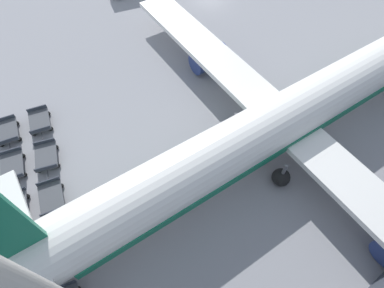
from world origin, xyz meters
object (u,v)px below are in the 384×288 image
baggage_dolly_row_mid_a_col_a (8,132)px  baggage_dolly_row_mid_a_col_b (12,166)px  airplane (298,111)px  baggage_dolly_row_mid_a_col_c (15,209)px  baggage_dolly_row_mid_b_col_a (40,121)px  baggage_dolly_row_mid_a_col_d (16,261)px  baggage_dolly_row_mid_b_col_c (52,198)px  baggage_dolly_row_mid_b_col_b (46,157)px  baggage_dolly_row_mid_b_col_d (59,245)px

baggage_dolly_row_mid_a_col_a → baggage_dolly_row_mid_a_col_b: size_ratio=1.00×
airplane → baggage_dolly_row_mid_a_col_c: airplane is taller
baggage_dolly_row_mid_a_col_a → baggage_dolly_row_mid_b_col_a: size_ratio=1.00×
baggage_dolly_row_mid_a_col_d → baggage_dolly_row_mid_a_col_b: bearing=165.2°
baggage_dolly_row_mid_a_col_a → baggage_dolly_row_mid_b_col_c: bearing=6.0°
baggage_dolly_row_mid_a_col_c → baggage_dolly_row_mid_b_col_a: 7.53m
baggage_dolly_row_mid_a_col_c → baggage_dolly_row_mid_b_col_b: size_ratio=1.00×
baggage_dolly_row_mid_b_col_a → baggage_dolly_row_mid_b_col_d: same height
baggage_dolly_row_mid_a_col_b → baggage_dolly_row_mid_a_col_c: same height
baggage_dolly_row_mid_a_col_a → baggage_dolly_row_mid_b_col_d: size_ratio=1.00×
baggage_dolly_row_mid_b_col_a → baggage_dolly_row_mid_b_col_b: bearing=-11.7°
baggage_dolly_row_mid_b_col_c → airplane: bearing=72.8°
airplane → baggage_dolly_row_mid_a_col_c: size_ratio=13.35×
baggage_dolly_row_mid_b_col_c → baggage_dolly_row_mid_b_col_b: bearing=165.8°
airplane → baggage_dolly_row_mid_a_col_a: (-12.80, -17.90, -2.48)m
airplane → baggage_dolly_row_mid_a_col_d: bearing=-97.3°
baggage_dolly_row_mid_a_col_b → baggage_dolly_row_mid_a_col_c: 3.56m
airplane → baggage_dolly_row_mid_b_col_b: (-8.76, -16.23, -2.48)m
baggage_dolly_row_mid_a_col_a → baggage_dolly_row_mid_b_col_a: bearing=80.3°
baggage_dolly_row_mid_a_col_a → baggage_dolly_row_mid_a_col_b: (3.41, -0.63, 0.00)m
baggage_dolly_row_mid_a_col_d → baggage_dolly_row_mid_b_col_b: size_ratio=1.00×
baggage_dolly_row_mid_a_col_d → baggage_dolly_row_mid_b_col_b: bearing=146.4°
baggage_dolly_row_mid_b_col_b → baggage_dolly_row_mid_b_col_d: bearing=-13.5°
airplane → baggage_dolly_row_mid_a_col_a: size_ratio=13.38×
baggage_dolly_row_mid_a_col_a → baggage_dolly_row_mid_a_col_d: 10.48m
baggage_dolly_row_mid_b_col_a → baggage_dolly_row_mid_b_col_c: 7.26m
baggage_dolly_row_mid_b_col_b → baggage_dolly_row_mid_b_col_d: 6.98m
baggage_dolly_row_mid_b_col_c → baggage_dolly_row_mid_a_col_d: bearing=-49.9°
baggage_dolly_row_mid_b_col_b → baggage_dolly_row_mid_a_col_d: bearing=-33.6°
baggage_dolly_row_mid_a_col_b → baggage_dolly_row_mid_b_col_d: bearing=5.1°
baggage_dolly_row_mid_a_col_a → baggage_dolly_row_mid_a_col_c: (6.88, -1.45, 0.00)m
baggage_dolly_row_mid_b_col_d → baggage_dolly_row_mid_a_col_d: bearing=-104.2°
baggage_dolly_row_mid_b_col_a → baggage_dolly_row_mid_b_col_c: same height
airplane → baggage_dolly_row_mid_a_col_c: 20.38m
airplane → baggage_dolly_row_mid_b_col_c: airplane is taller
airplane → baggage_dolly_row_mid_b_col_b: airplane is taller
baggage_dolly_row_mid_a_col_c → baggage_dolly_row_mid_a_col_d: size_ratio=1.00×
baggage_dolly_row_mid_a_col_d → baggage_dolly_row_mid_b_col_a: size_ratio=1.00×
baggage_dolly_row_mid_b_col_b → baggage_dolly_row_mid_b_col_c: size_ratio=1.00×
baggage_dolly_row_mid_b_col_c → baggage_dolly_row_mid_a_col_b: bearing=-160.8°
baggage_dolly_row_mid_a_col_c → baggage_dolly_row_mid_b_col_b: same height
airplane → baggage_dolly_row_mid_b_col_c: bearing=-107.2°
airplane → baggage_dolly_row_mid_b_col_b: 18.61m
baggage_dolly_row_mid_a_col_b → baggage_dolly_row_mid_a_col_c: size_ratio=1.00×
baggage_dolly_row_mid_a_col_b → airplane: bearing=63.1°
baggage_dolly_row_mid_b_col_d → baggage_dolly_row_mid_b_col_a: bearing=167.1°
baggage_dolly_row_mid_a_col_c → airplane: bearing=73.0°
baggage_dolly_row_mid_b_col_b → baggage_dolly_row_mid_b_col_c: same height
baggage_dolly_row_mid_a_col_b → baggage_dolly_row_mid_a_col_d: (6.79, -1.79, 0.00)m
baggage_dolly_row_mid_b_col_a → baggage_dolly_row_mid_b_col_c: (7.08, -1.62, 0.00)m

